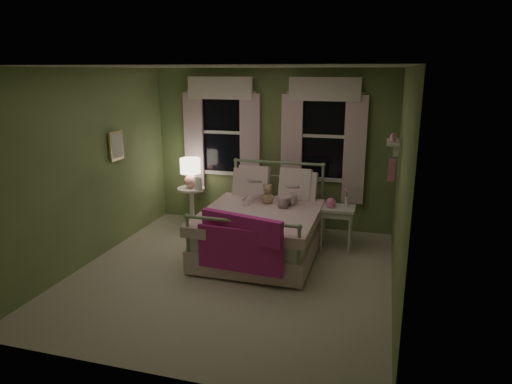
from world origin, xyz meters
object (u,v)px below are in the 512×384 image
(nightstand_right, at_px, (337,213))
(nightstand_left, at_px, (192,201))
(bed, at_px, (263,227))
(child_left, at_px, (252,179))
(teddy_bear, at_px, (267,195))
(child_right, at_px, (289,183))
(table_lamp, at_px, (190,170))

(nightstand_right, bearing_deg, nightstand_left, 170.07)
(bed, xyz_separation_m, nightstand_right, (1.00, 0.43, 0.17))
(child_left, relative_size, teddy_bear, 2.66)
(bed, bearing_deg, child_right, 56.40)
(child_right, height_order, nightstand_right, child_right)
(child_left, bearing_deg, nightstand_right, -178.80)
(nightstand_right, bearing_deg, child_right, -179.49)
(bed, relative_size, child_right, 2.57)
(child_left, distance_m, nightstand_right, 1.35)
(teddy_bear, bearing_deg, bed, -90.00)
(teddy_bear, relative_size, table_lamp, 0.62)
(bed, height_order, teddy_bear, bed)
(child_right, relative_size, teddy_bear, 2.60)
(teddy_bear, distance_m, nightstand_right, 1.05)
(teddy_bear, xyz_separation_m, nightstand_left, (-1.48, 0.60, -0.37))
(child_right, height_order, nightstand_left, child_right)
(child_right, height_order, teddy_bear, child_right)
(bed, relative_size, nightstand_left, 3.13)
(bed, distance_m, child_right, 0.77)
(child_left, distance_m, teddy_bear, 0.37)
(nightstand_left, xyz_separation_m, nightstand_right, (2.48, -0.43, 0.13))
(nightstand_left, height_order, nightstand_right, same)
(teddy_bear, bearing_deg, nightstand_right, 9.33)
(child_right, xyz_separation_m, table_lamp, (-1.76, 0.44, -0.01))
(bed, distance_m, table_lamp, 1.80)
(table_lamp, xyz_separation_m, nightstand_right, (2.48, -0.43, -0.40))
(child_right, distance_m, teddy_bear, 0.37)
(nightstand_left, xyz_separation_m, table_lamp, (0.00, 0.00, 0.54))
(teddy_bear, xyz_separation_m, nightstand_right, (1.00, 0.16, -0.24))
(teddy_bear, height_order, nightstand_right, teddy_bear)
(teddy_bear, relative_size, nightstand_left, 0.47)
(child_left, height_order, nightstand_right, child_left)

